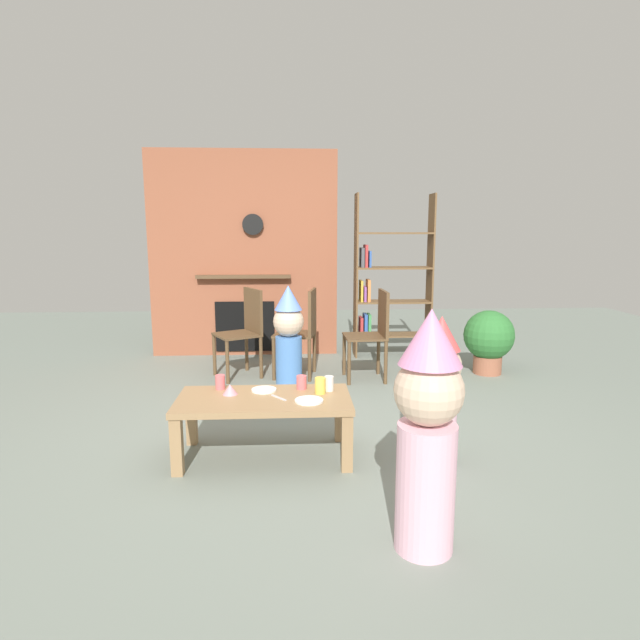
{
  "coord_description": "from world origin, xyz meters",
  "views": [
    {
      "loc": [
        -0.07,
        -3.62,
        1.49
      ],
      "look_at": [
        0.15,
        0.4,
        0.79
      ],
      "focal_mm": 29.11,
      "sensor_mm": 36.0,
      "label": 1
    }
  ],
  "objects_px": {
    "paper_cup_near_right": "(329,383)",
    "dining_chair_left": "(245,327)",
    "paper_cup_near_left": "(302,382)",
    "dining_chair_right": "(374,329)",
    "bookshelf": "(386,283)",
    "paper_plate_front": "(264,390)",
    "paper_cup_center": "(220,382)",
    "paper_cup_far_left": "(320,386)",
    "paper_plate_rear": "(309,401)",
    "child_by_the_chairs": "(289,337)",
    "potted_plant_tall": "(489,338)",
    "birthday_cake_slice": "(230,389)",
    "child_with_cone_hat": "(428,426)",
    "dining_chair_middle": "(303,327)",
    "coffee_table": "(264,407)",
    "child_in_pink": "(439,387)"
  },
  "relations": [
    {
      "from": "paper_cup_near_left",
      "to": "dining_chair_right",
      "type": "bearing_deg",
      "value": 64.71
    },
    {
      "from": "paper_cup_center",
      "to": "paper_cup_far_left",
      "type": "height_order",
      "value": "paper_cup_far_left"
    },
    {
      "from": "paper_plate_rear",
      "to": "dining_chair_middle",
      "type": "distance_m",
      "value": 2.0
    },
    {
      "from": "paper_cup_near_left",
      "to": "paper_plate_front",
      "type": "height_order",
      "value": "paper_cup_near_left"
    },
    {
      "from": "paper_cup_center",
      "to": "child_by_the_chairs",
      "type": "relative_size",
      "value": 0.1
    },
    {
      "from": "child_with_cone_hat",
      "to": "paper_cup_far_left",
      "type": "bearing_deg",
      "value": -16.28
    },
    {
      "from": "bookshelf",
      "to": "paper_cup_near_right",
      "type": "relative_size",
      "value": 18.82
    },
    {
      "from": "paper_cup_center",
      "to": "child_by_the_chairs",
      "type": "bearing_deg",
      "value": 68.03
    },
    {
      "from": "dining_chair_left",
      "to": "dining_chair_right",
      "type": "relative_size",
      "value": 1.0
    },
    {
      "from": "paper_cup_far_left",
      "to": "child_by_the_chairs",
      "type": "relative_size",
      "value": 0.11
    },
    {
      "from": "paper_plate_rear",
      "to": "child_with_cone_hat",
      "type": "xyz_separation_m",
      "value": [
        0.51,
        -0.96,
        0.19
      ]
    },
    {
      "from": "paper_cup_far_left",
      "to": "dining_chair_left",
      "type": "xyz_separation_m",
      "value": [
        -0.66,
        1.9,
        0.05
      ]
    },
    {
      "from": "paper_cup_near_right",
      "to": "paper_cup_center",
      "type": "relative_size",
      "value": 1.02
    },
    {
      "from": "paper_cup_center",
      "to": "birthday_cake_slice",
      "type": "height_order",
      "value": "paper_cup_center"
    },
    {
      "from": "coffee_table",
      "to": "paper_cup_near_right",
      "type": "height_order",
      "value": "paper_cup_near_right"
    },
    {
      "from": "potted_plant_tall",
      "to": "birthday_cake_slice",
      "type": "bearing_deg",
      "value": -143.27
    },
    {
      "from": "paper_cup_far_left",
      "to": "birthday_cake_slice",
      "type": "bearing_deg",
      "value": 178.96
    },
    {
      "from": "dining_chair_right",
      "to": "paper_cup_far_left",
      "type": "bearing_deg",
      "value": 67.83
    },
    {
      "from": "coffee_table",
      "to": "bookshelf",
      "type": "bearing_deg",
      "value": 64.77
    },
    {
      "from": "bookshelf",
      "to": "paper_plate_front",
      "type": "relative_size",
      "value": 11.17
    },
    {
      "from": "paper_cup_far_left",
      "to": "dining_chair_right",
      "type": "relative_size",
      "value": 0.12
    },
    {
      "from": "child_with_cone_hat",
      "to": "dining_chair_right",
      "type": "xyz_separation_m",
      "value": [
        0.2,
        2.82,
        -0.1
      ]
    },
    {
      "from": "potted_plant_tall",
      "to": "dining_chair_middle",
      "type": "bearing_deg",
      "value": -179.77
    },
    {
      "from": "dining_chair_right",
      "to": "bookshelf",
      "type": "bearing_deg",
      "value": -108.48
    },
    {
      "from": "paper_plate_front",
      "to": "child_in_pink",
      "type": "xyz_separation_m",
      "value": [
        1.12,
        -0.3,
        0.09
      ]
    },
    {
      "from": "potted_plant_tall",
      "to": "paper_plate_front",
      "type": "bearing_deg",
      "value": -141.72
    },
    {
      "from": "child_with_cone_hat",
      "to": "potted_plant_tall",
      "type": "height_order",
      "value": "child_with_cone_hat"
    },
    {
      "from": "paper_cup_near_left",
      "to": "paper_cup_center",
      "type": "distance_m",
      "value": 0.56
    },
    {
      "from": "child_with_cone_hat",
      "to": "child_by_the_chairs",
      "type": "height_order",
      "value": "child_with_cone_hat"
    },
    {
      "from": "child_in_pink",
      "to": "dining_chair_middle",
      "type": "relative_size",
      "value": 1.07
    },
    {
      "from": "dining_chair_left",
      "to": "dining_chair_right",
      "type": "height_order",
      "value": "same"
    },
    {
      "from": "child_in_pink",
      "to": "dining_chair_left",
      "type": "relative_size",
      "value": 1.07
    },
    {
      "from": "paper_cup_near_right",
      "to": "dining_chair_left",
      "type": "relative_size",
      "value": 0.11
    },
    {
      "from": "paper_plate_rear",
      "to": "potted_plant_tall",
      "type": "height_order",
      "value": "potted_plant_tall"
    },
    {
      "from": "paper_cup_near_right",
      "to": "paper_cup_far_left",
      "type": "relative_size",
      "value": 0.93
    },
    {
      "from": "paper_cup_near_left",
      "to": "paper_cup_center",
      "type": "xyz_separation_m",
      "value": [
        -0.56,
        0.03,
        0.0
      ]
    },
    {
      "from": "coffee_table",
      "to": "paper_cup_center",
      "type": "xyz_separation_m",
      "value": [
        -0.31,
        0.2,
        0.11
      ]
    },
    {
      "from": "paper_plate_rear",
      "to": "potted_plant_tall",
      "type": "bearing_deg",
      "value": 45.98
    },
    {
      "from": "birthday_cake_slice",
      "to": "child_with_cone_hat",
      "type": "distance_m",
      "value": 1.54
    },
    {
      "from": "paper_cup_near_right",
      "to": "dining_chair_middle",
      "type": "relative_size",
      "value": 0.11
    },
    {
      "from": "birthday_cake_slice",
      "to": "paper_cup_near_right",
      "type": "bearing_deg",
      "value": 3.98
    },
    {
      "from": "coffee_table",
      "to": "dining_chair_right",
      "type": "bearing_deg",
      "value": 60.39
    },
    {
      "from": "paper_cup_far_left",
      "to": "dining_chair_middle",
      "type": "relative_size",
      "value": 0.12
    },
    {
      "from": "bookshelf",
      "to": "dining_chair_middle",
      "type": "distance_m",
      "value": 1.36
    },
    {
      "from": "paper_cup_center",
      "to": "paper_cup_near_left",
      "type": "bearing_deg",
      "value": -2.68
    },
    {
      "from": "paper_cup_near_left",
      "to": "paper_plate_rear",
      "type": "xyz_separation_m",
      "value": [
        0.04,
        -0.27,
        -0.04
      ]
    },
    {
      "from": "paper_cup_near_left",
      "to": "paper_cup_far_left",
      "type": "bearing_deg",
      "value": -40.9
    },
    {
      "from": "paper_plate_rear",
      "to": "dining_chair_right",
      "type": "xyz_separation_m",
      "value": [
        0.71,
        1.86,
        0.1
      ]
    },
    {
      "from": "paper_cup_near_left",
      "to": "paper_cup_center",
      "type": "bearing_deg",
      "value": 177.32
    },
    {
      "from": "child_with_cone_hat",
      "to": "child_in_pink",
      "type": "bearing_deg",
      "value": -56.64
    }
  ]
}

